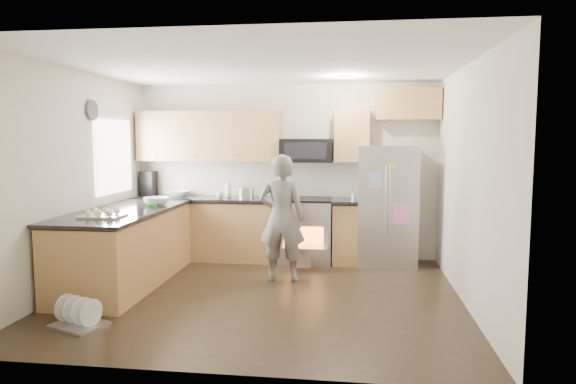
# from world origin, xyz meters

# --- Properties ---
(ground) EXTENTS (4.50, 4.50, 0.00)m
(ground) POSITION_xyz_m (0.00, 0.00, 0.00)
(ground) COLOR black
(ground) RESTS_ON ground
(room_shell) EXTENTS (4.54, 4.04, 2.62)m
(room_shell) POSITION_xyz_m (-0.04, 0.02, 1.67)
(room_shell) COLOR beige
(room_shell) RESTS_ON ground
(back_cabinet_run) EXTENTS (4.45, 0.64, 2.50)m
(back_cabinet_run) POSITION_xyz_m (-0.59, 1.75, 0.96)
(back_cabinet_run) COLOR #A07540
(back_cabinet_run) RESTS_ON ground
(peninsula) EXTENTS (0.96, 2.36, 1.03)m
(peninsula) POSITION_xyz_m (-1.75, 0.25, 0.46)
(peninsula) COLOR #A07540
(peninsula) RESTS_ON ground
(stove_range) EXTENTS (0.76, 0.97, 1.79)m
(stove_range) POSITION_xyz_m (0.35, 1.69, 0.68)
(stove_range) COLOR #B7B7BC
(stove_range) RESTS_ON ground
(refrigerator) EXTENTS (0.85, 0.68, 1.69)m
(refrigerator) POSITION_xyz_m (1.50, 1.70, 0.85)
(refrigerator) COLOR #B7B7BC
(refrigerator) RESTS_ON ground
(person) EXTENTS (0.59, 0.39, 1.60)m
(person) POSITION_xyz_m (0.15, 0.63, 0.80)
(person) COLOR gray
(person) RESTS_ON ground
(dish_rack) EXTENTS (0.58, 0.52, 0.29)m
(dish_rack) POSITION_xyz_m (-1.56, -1.20, 0.08)
(dish_rack) COLOR #B7B7BC
(dish_rack) RESTS_ON ground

